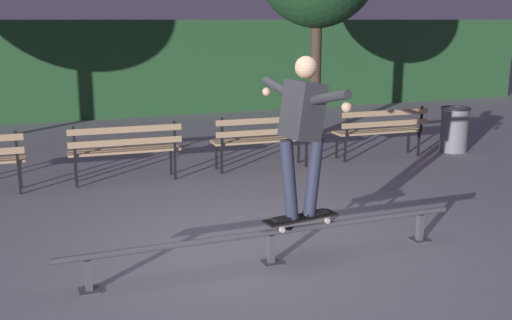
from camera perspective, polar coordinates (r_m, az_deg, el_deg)
name	(u,v)px	position (r m, az deg, el deg)	size (l,w,h in m)	color
ground_plane	(262,254)	(6.29, 0.52, -8.74)	(90.00, 90.00, 0.00)	gray
hedge_backdrop	(109,68)	(15.60, -13.46, 8.28)	(24.00, 1.20, 2.32)	#234C28
grind_rail	(271,237)	(5.98, 1.43, -7.16)	(4.06, 0.18, 0.35)	#47474C
skateboard	(301,218)	(6.05, 4.17, -5.42)	(0.80, 0.31, 0.09)	black
skateboarder	(303,124)	(5.82, 4.34, 3.36)	(0.63, 1.40, 1.56)	black
park_bench_left_center	(125,146)	(9.07, -12.04, 1.28)	(1.62, 0.49, 0.88)	black
park_bench_right_center	(263,136)	(9.64, 0.69, 2.25)	(1.62, 0.49, 0.88)	black
park_bench_rightmost	(381,127)	(10.63, 11.53, 2.99)	(1.62, 0.49, 0.88)	black
trash_can	(454,129)	(11.55, 17.91, 2.77)	(0.52, 0.52, 0.80)	slate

